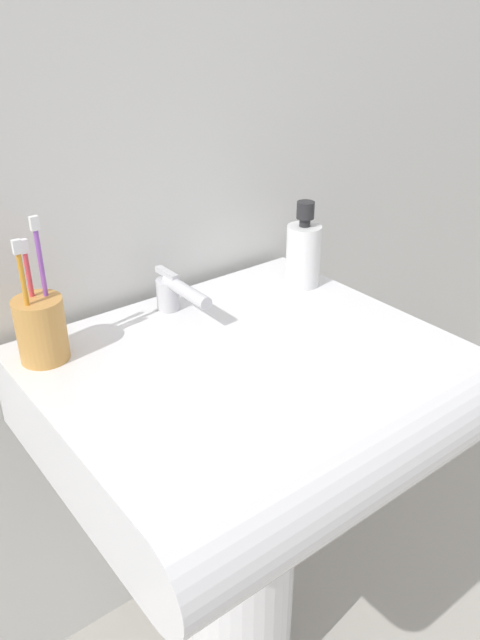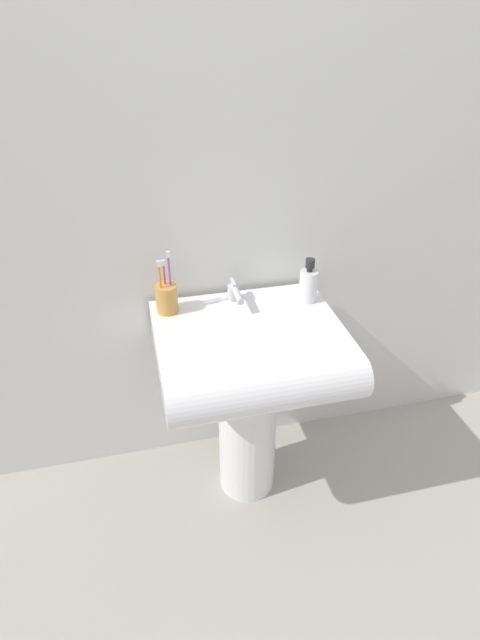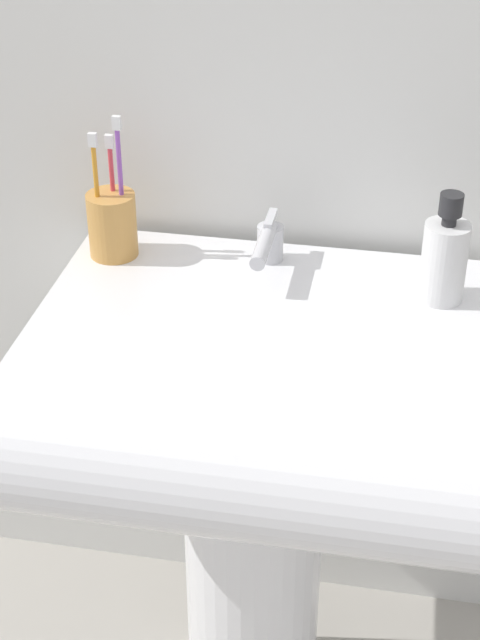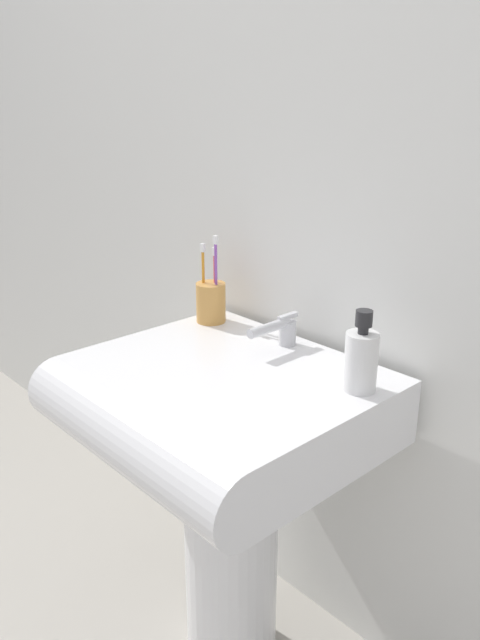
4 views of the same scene
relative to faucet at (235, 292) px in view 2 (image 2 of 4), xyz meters
name	(u,v)px [view 2 (image 2 of 4)]	position (x,y,z in m)	size (l,w,h in m)	color
ground_plane	(247,480)	(0.01, -0.16, -0.79)	(6.00, 6.00, 0.00)	#ADA89E
wall_back	(228,164)	(0.01, 0.12, 0.41)	(5.00, 0.05, 2.40)	silver
sink_pedestal	(247,425)	(0.01, -0.16, -0.48)	(0.22, 0.22, 0.61)	white
sink_basin	(252,353)	(0.01, -0.21, -0.11)	(0.61, 0.54, 0.14)	white
faucet	(235,292)	(0.00, 0.00, 0.00)	(0.04, 0.14, 0.07)	silver
toothbrush_cup	(167,298)	(-0.23, 0.00, 0.01)	(0.07, 0.07, 0.22)	#D19347
soap_bottle	(308,284)	(0.25, -0.05, 0.02)	(0.06, 0.06, 0.16)	white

